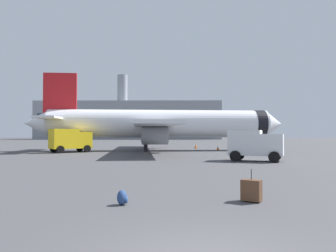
{
  "coord_description": "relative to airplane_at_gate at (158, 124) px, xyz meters",
  "views": [
    {
      "loc": [
        -0.54,
        -5.88,
        2.3
      ],
      "look_at": [
        -0.84,
        23.36,
        3.0
      ],
      "focal_mm": 34.77,
      "sensor_mm": 36.0,
      "label": 1
    }
  ],
  "objects": [
    {
      "name": "safety_cone_near",
      "position": [
        8.35,
        1.12,
        -3.36
      ],
      "size": [
        0.44,
        0.44,
        0.59
      ],
      "color": "#F2590C",
      "rests_on": "ground"
    },
    {
      "name": "safety_cone_mid",
      "position": [
        5.65,
        6.84,
        -3.27
      ],
      "size": [
        0.44,
        0.44,
        0.79
      ],
      "color": "#F2590C",
      "rests_on": "ground"
    },
    {
      "name": "airplane_at_gate",
      "position": [
        0.0,
        0.0,
        0.0
      ],
      "size": [
        35.77,
        32.32,
        10.5
      ],
      "color": "white",
      "rests_on": "ground"
    },
    {
      "name": "traveller_backpack",
      "position": [
        0.21,
        -34.27,
        -3.42
      ],
      "size": [
        0.36,
        0.4,
        0.48
      ],
      "color": "navy",
      "rests_on": "ground"
    },
    {
      "name": "terminal_building",
      "position": [
        -16.42,
        96.34,
        4.47
      ],
      "size": [
        77.56,
        17.81,
        27.97
      ],
      "color": "gray",
      "rests_on": "ground"
    },
    {
      "name": "rolling_suitcase",
      "position": [
        4.5,
        -33.72,
        -3.27
      ],
      "size": [
        0.75,
        0.67,
        1.1
      ],
      "color": "brown",
      "rests_on": "ground"
    },
    {
      "name": "cargo_van",
      "position": [
        8.83,
        -17.32,
        -2.21
      ],
      "size": [
        4.83,
        3.61,
        2.6
      ],
      "color": "white",
      "rests_on": "ground"
    },
    {
      "name": "service_truck",
      "position": [
        -10.73,
        -4.77,
        -2.05
      ],
      "size": [
        5.12,
        4.72,
        2.9
      ],
      "color": "yellow",
      "rests_on": "ground"
    }
  ]
}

